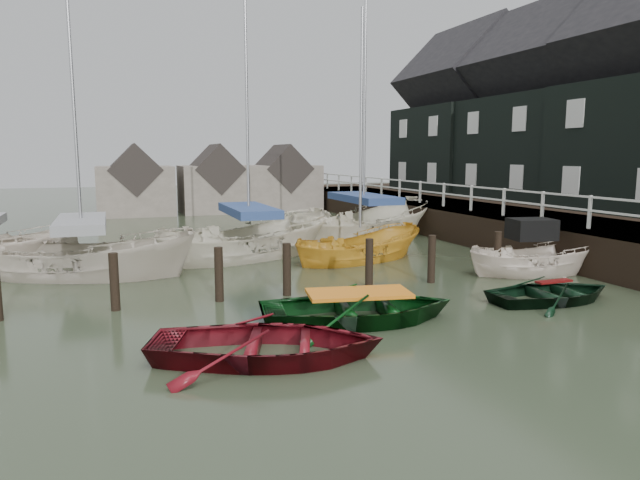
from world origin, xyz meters
name	(u,v)px	position (x,y,z in m)	size (l,w,h in m)	color
ground	(377,321)	(0.00, 0.00, 0.00)	(120.00, 120.00, 0.00)	#2C3320
pier	(472,223)	(9.48, 10.00, 0.71)	(3.04, 32.00, 2.70)	black
land_strip	(569,233)	(15.00, 10.00, 0.00)	(14.00, 38.00, 1.50)	black
quay_houses	(600,109)	(14.99, 8.66, 5.68)	(6.52, 28.14, 10.01)	black
mooring_pilings	(290,277)	(-1.11, 3.00, 0.50)	(13.72, 0.22, 1.80)	black
far_sheds	(213,183)	(0.83, 26.00, 1.86)	(14.00, 4.08, 4.39)	#665B51
rowboat_red	(267,359)	(-2.94, -1.47, 0.00)	(3.03, 4.25, 0.88)	#5C0D14
rowboat_green	(358,322)	(-0.41, 0.12, 0.00)	(3.12, 4.37, 0.91)	black
rowboat_dkgreen	(553,301)	(4.99, 0.05, 0.00)	(2.47, 3.46, 0.72)	black
motorboat	(533,271)	(6.80, 2.88, 0.10)	(4.51, 2.38, 2.56)	silver
sailboat_a	(84,273)	(-6.37, 7.61, 0.06)	(7.57, 5.25, 11.62)	beige
sailboat_b	(250,255)	(-0.77, 9.12, 0.06)	(7.94, 5.20, 11.09)	beige
sailboat_c	(360,259)	(2.75, 7.08, 0.02)	(5.80, 3.46, 9.65)	gold
sailboat_d	(363,239)	(4.81, 11.28, 0.06)	(8.68, 6.10, 12.66)	beige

